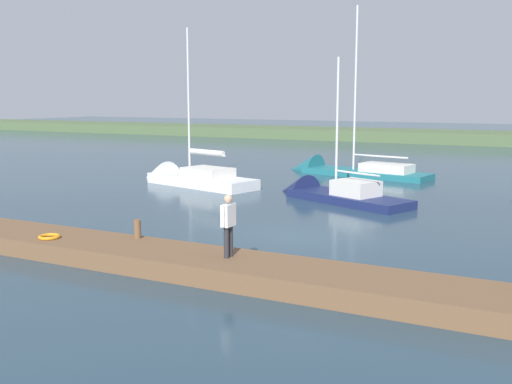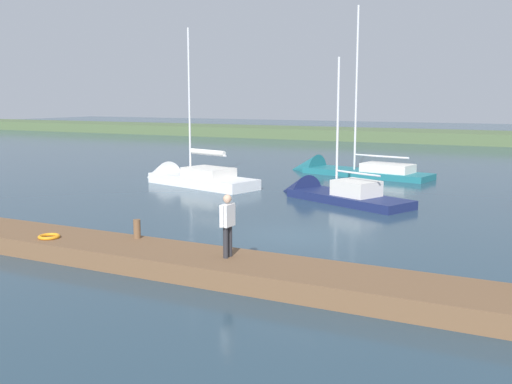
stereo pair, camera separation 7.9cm
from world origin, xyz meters
The scene contains 9 objects.
ground_plane centered at (0.00, 0.00, 0.00)m, with size 200.00×200.00×0.00m, color #263D4C.
far_shoreline centered at (0.00, -48.28, 0.00)m, with size 180.00×8.00×2.40m, color #4C603D.
dock_pier centered at (0.00, 5.26, 0.27)m, with size 21.95×2.23×0.54m, color brown.
mooring_post_far centered at (3.29, 4.48, 0.83)m, with size 0.22×0.22×0.58m, color brown.
life_ring_buoy centered at (5.71, 5.71, 0.59)m, with size 0.66×0.66×0.10m, color orange.
sailboat_behind_pier centered at (1.65, -7.89, 0.09)m, with size 7.80×4.94×7.66m.
sailboat_mid_channel centered at (10.49, -9.09, 0.15)m, with size 8.50×4.23×9.56m.
sailboat_outer_mooring centered at (4.00, -17.17, 0.11)m, with size 9.84×4.08×11.40m.
person_on_dock centered at (-0.28, 5.14, 1.53)m, with size 0.23×0.65×1.72m.
Camera 2 is at (-8.01, 18.72, 4.81)m, focal length 41.74 mm.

